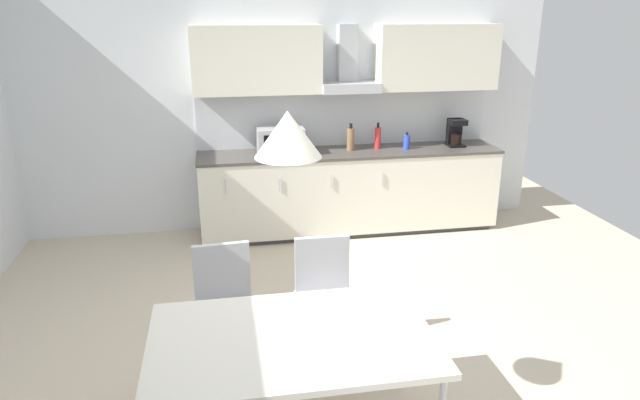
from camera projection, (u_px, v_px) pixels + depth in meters
name	position (u px, v px, depth m)	size (l,w,h in m)	color
ground_plane	(307.00, 365.00, 3.98)	(7.73, 8.21, 0.02)	beige
wall_back	(266.00, 98.00, 6.11)	(6.18, 0.10, 2.87)	silver
kitchen_counter	(350.00, 191.00, 6.24)	(3.24, 0.63, 0.91)	#333333
backsplash_tile	(345.00, 119.00, 6.28)	(3.22, 0.02, 0.59)	silver
upper_wall_cabinets	(349.00, 59.00, 5.92)	(3.22, 0.40, 0.68)	silver
microwave	(280.00, 141.00, 5.93)	(0.48, 0.35, 0.28)	#ADADB2
coffee_maker	(455.00, 132.00, 6.28)	(0.18, 0.19, 0.30)	black
bottle_blue	(407.00, 142.00, 6.15)	(0.07, 0.07, 0.19)	blue
bottle_brown	(351.00, 139.00, 6.09)	(0.08, 0.08, 0.29)	brown
bottle_red	(378.00, 137.00, 6.17)	(0.07, 0.07, 0.28)	red
dining_table	(292.00, 342.00, 3.01)	(1.49, 0.95, 0.72)	silver
chair_far_left	(224.00, 296.00, 3.80)	(0.43, 0.43, 0.87)	#B2B2B7
chair_far_right	(324.00, 288.00, 3.92)	(0.41, 0.41, 0.87)	#B2B2B7
pendant_lamp	(288.00, 134.00, 2.65)	(0.32, 0.32, 0.22)	silver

